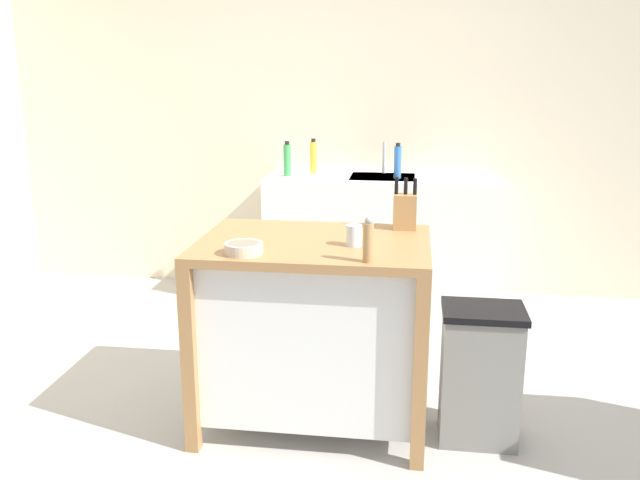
# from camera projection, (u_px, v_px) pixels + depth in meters

# --- Properties ---
(ground_plane) EXTENTS (6.29, 6.29, 0.00)m
(ground_plane) POSITION_uv_depth(u_px,v_px,m) (316.00, 419.00, 3.26)
(ground_plane) COLOR #ADA8A0
(ground_plane) RESTS_ON ground
(wall_back) EXTENTS (5.29, 0.10, 2.60)m
(wall_back) POSITION_uv_depth(u_px,v_px,m) (357.00, 115.00, 4.92)
(wall_back) COLOR beige
(wall_back) RESTS_ON ground
(kitchen_island) EXTENTS (1.04, 0.75, 0.89)m
(kitchen_island) POSITION_uv_depth(u_px,v_px,m) (314.00, 322.00, 3.14)
(kitchen_island) COLOR #9E7042
(kitchen_island) RESTS_ON ground
(knife_block) EXTENTS (0.11, 0.09, 0.25)m
(knife_block) POSITION_uv_depth(u_px,v_px,m) (405.00, 211.00, 3.23)
(knife_block) COLOR #AD7F4C
(knife_block) RESTS_ON kitchen_island
(bowl_ceramic_small) EXTENTS (0.16, 0.16, 0.05)m
(bowl_ceramic_small) POSITION_uv_depth(u_px,v_px,m) (244.00, 248.00, 2.82)
(bowl_ceramic_small) COLOR beige
(bowl_ceramic_small) RESTS_ON kitchen_island
(drinking_cup) EXTENTS (0.07, 0.07, 0.09)m
(drinking_cup) POSITION_uv_depth(u_px,v_px,m) (354.00, 235.00, 2.94)
(drinking_cup) COLOR silver
(drinking_cup) RESTS_ON kitchen_island
(pepper_grinder) EXTENTS (0.04, 0.04, 0.19)m
(pepper_grinder) POSITION_uv_depth(u_px,v_px,m) (368.00, 241.00, 2.69)
(pepper_grinder) COLOR #AD7F4C
(pepper_grinder) RESTS_ON kitchen_island
(trash_bin) EXTENTS (0.36, 0.28, 0.63)m
(trash_bin) POSITION_uv_depth(u_px,v_px,m) (480.00, 374.00, 3.02)
(trash_bin) COLOR slate
(trash_bin) RESTS_ON ground
(sink_counter) EXTENTS (1.59, 0.60, 0.91)m
(sink_counter) POSITION_uv_depth(u_px,v_px,m) (381.00, 240.00, 4.77)
(sink_counter) COLOR silver
(sink_counter) RESTS_ON ground
(sink_faucet) EXTENTS (0.02, 0.02, 0.22)m
(sink_faucet) POSITION_uv_depth(u_px,v_px,m) (384.00, 158.00, 4.76)
(sink_faucet) COLOR #B7BCC1
(sink_faucet) RESTS_ON sink_counter
(bottle_spray_cleaner) EXTENTS (0.05, 0.05, 0.24)m
(bottle_spray_cleaner) POSITION_uv_depth(u_px,v_px,m) (313.00, 157.00, 4.78)
(bottle_spray_cleaner) COLOR yellow
(bottle_spray_cleaner) RESTS_ON sink_counter
(bottle_dish_soap) EXTENTS (0.05, 0.05, 0.24)m
(bottle_dish_soap) POSITION_uv_depth(u_px,v_px,m) (287.00, 160.00, 4.64)
(bottle_dish_soap) COLOR green
(bottle_dish_soap) RESTS_ON sink_counter
(bottle_hand_soap) EXTENTS (0.05, 0.05, 0.24)m
(bottle_hand_soap) POSITION_uv_depth(u_px,v_px,m) (398.00, 162.00, 4.54)
(bottle_hand_soap) COLOR blue
(bottle_hand_soap) RESTS_ON sink_counter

